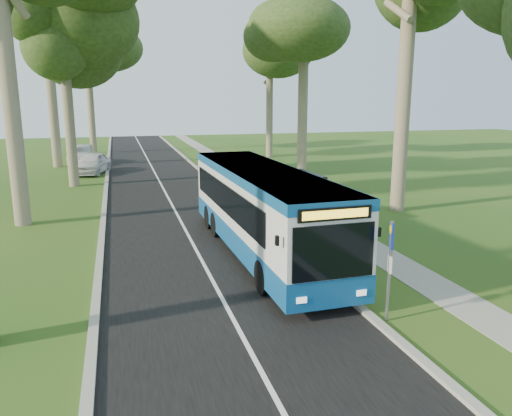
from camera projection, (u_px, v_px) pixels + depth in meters
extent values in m
plane|color=#2A551A|center=(301.00, 258.00, 18.02)|extent=(120.00, 120.00, 0.00)
cube|color=black|center=(173.00, 206.00, 26.51)|extent=(7.00, 100.00, 0.02)
cube|color=#9E9B93|center=(237.00, 202.00, 27.41)|extent=(0.25, 100.00, 0.12)
cube|color=#9E9B93|center=(104.00, 209.00, 25.58)|extent=(0.25, 100.00, 0.12)
cube|color=white|center=(173.00, 206.00, 26.50)|extent=(0.12, 100.00, 0.00)
cube|color=gray|center=(288.00, 200.00, 28.21)|extent=(1.50, 100.00, 0.02)
cube|color=white|center=(262.00, 208.00, 18.16)|extent=(2.76, 11.97, 2.83)
cube|color=#0E4A89|center=(262.00, 234.00, 18.39)|extent=(2.79, 12.00, 0.79)
cube|color=#0E4A89|center=(262.00, 173.00, 17.89)|extent=(2.79, 12.00, 0.32)
cube|color=black|center=(329.00, 253.00, 12.52)|extent=(2.24, 0.10, 1.44)
cube|color=yellow|center=(331.00, 214.00, 12.27)|extent=(1.79, 0.06, 0.22)
cube|color=black|center=(326.00, 303.00, 12.89)|extent=(2.39, 0.18, 0.30)
cylinder|color=black|center=(260.00, 277.00, 14.69)|extent=(0.30, 1.04, 1.03)
cylinder|color=black|center=(331.00, 270.00, 15.28)|extent=(0.30, 1.04, 1.03)
cylinder|color=black|center=(214.00, 220.00, 21.41)|extent=(0.30, 1.04, 1.03)
cylinder|color=black|center=(264.00, 217.00, 22.00)|extent=(0.30, 1.04, 1.03)
cylinder|color=gray|center=(389.00, 272.00, 12.72)|extent=(0.09, 0.09, 2.68)
cube|color=navy|center=(392.00, 236.00, 12.51)|extent=(0.16, 0.37, 0.66)
cylinder|color=yellow|center=(391.00, 230.00, 12.46)|extent=(0.09, 0.23, 0.24)
cube|color=white|center=(390.00, 264.00, 12.67)|extent=(0.15, 0.32, 0.43)
cube|color=black|center=(320.00, 204.00, 21.85)|extent=(0.09, 0.09, 2.22)
cube|color=black|center=(301.00, 195.00, 23.99)|extent=(0.09, 0.09, 2.22)
cube|color=black|center=(299.00, 175.00, 22.52)|extent=(1.63, 2.79, 0.11)
cube|color=silver|center=(311.00, 197.00, 22.92)|extent=(0.18, 2.26, 1.77)
cube|color=black|center=(309.00, 205.00, 21.61)|extent=(0.94, 0.20, 1.95)
cube|color=white|center=(309.00, 206.00, 21.53)|extent=(0.75, 0.07, 1.73)
cube|color=black|center=(302.00, 213.00, 23.25)|extent=(0.44, 1.61, 0.05)
cylinder|color=black|center=(313.00, 231.00, 20.07)|extent=(0.46, 0.46, 0.84)
cylinder|color=black|center=(314.00, 221.00, 19.97)|extent=(0.50, 0.50, 0.05)
imported|color=silver|center=(92.00, 163.00, 37.66)|extent=(3.04, 5.05, 1.61)
imported|color=#9DA0A5|center=(81.00, 155.00, 42.76)|extent=(1.93, 5.04, 1.64)
cylinder|color=#7A6B56|center=(9.00, 84.00, 21.43)|extent=(0.72, 0.72, 12.50)
cylinder|color=#7A6B56|center=(68.00, 108.00, 31.50)|extent=(0.65, 0.65, 9.99)
ellipsoid|color=#273F18|center=(61.00, 20.00, 30.34)|extent=(5.20, 5.20, 6.85)
cylinder|color=#7A6B56|center=(51.00, 82.00, 39.97)|extent=(0.75, 0.75, 13.67)
cylinder|color=#7A6B56|center=(90.00, 100.00, 50.35)|extent=(0.67, 0.67, 10.69)
ellipsoid|color=#273F18|center=(86.00, 42.00, 49.12)|extent=(5.20, 5.20, 7.33)
cylinder|color=#7A6B56|center=(404.00, 88.00, 24.29)|extent=(0.71, 0.71, 12.26)
cylinder|color=#7A6B56|center=(303.00, 92.00, 35.41)|extent=(0.70, 0.70, 12.00)
cylinder|color=#7A6B56|center=(269.00, 106.00, 47.26)|extent=(0.64, 0.64, 9.70)
ellipsoid|color=#273F18|center=(270.00, 49.00, 46.14)|extent=(5.20, 5.20, 6.65)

